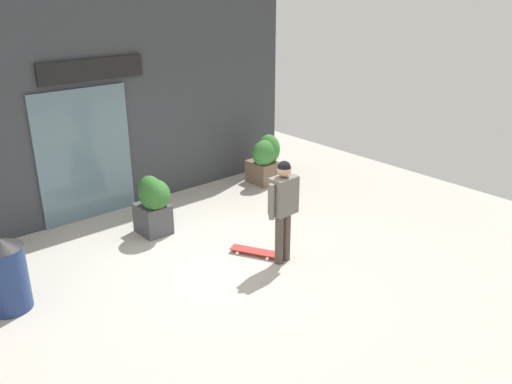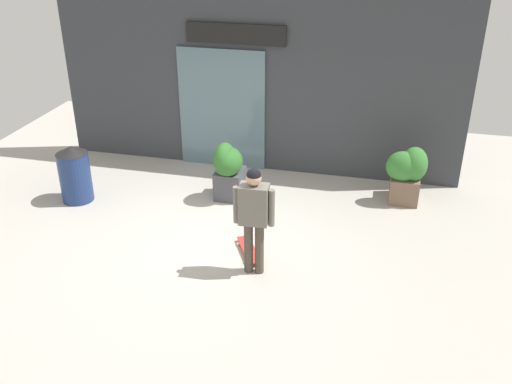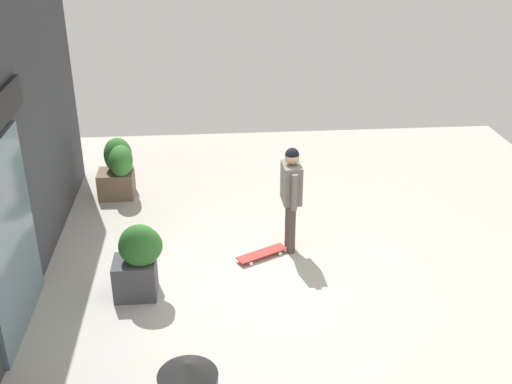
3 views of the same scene
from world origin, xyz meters
TOP-DOWN VIEW (x-y plane):
  - ground_plane at (0.00, 0.00)m, footprint 12.00×12.00m
  - building_facade at (-0.02, 3.05)m, footprint 7.92×0.31m
  - skateboarder at (0.85, -0.64)m, footprint 0.59×0.28m
  - skateboard at (0.66, -0.19)m, footprint 0.55×0.80m
  - planter_box_left at (2.97, 2.13)m, footprint 0.71×0.64m
  - planter_box_right at (-0.16, 1.51)m, footprint 0.52×0.67m
  - trash_bin at (-2.80, 0.81)m, footprint 0.57×0.57m

SIDE VIEW (x-z plane):
  - ground_plane at x=0.00m, z-range 0.00..0.00m
  - skateboard at x=0.66m, z-range 0.02..0.10m
  - trash_bin at x=-2.80m, z-range 0.00..1.05m
  - planter_box_left at x=2.97m, z-range 0.05..1.11m
  - planter_box_right at x=-0.16m, z-range 0.05..1.14m
  - skateboarder at x=0.85m, z-range 0.18..1.84m
  - building_facade at x=-0.02m, z-range -0.02..3.86m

